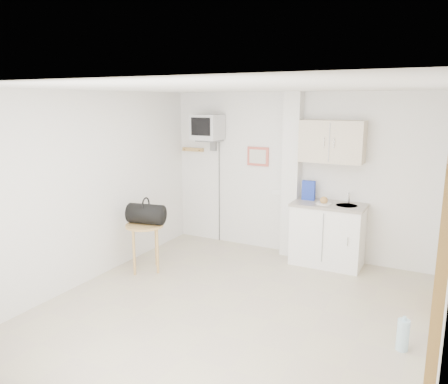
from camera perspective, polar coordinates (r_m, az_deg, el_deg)
The scene contains 7 objects.
ground at distance 5.20m, azimuth 1.03°, elevation -15.32°, with size 4.50×4.50×0.00m, color #B4A690.
room_envelope at distance 4.68m, azimuth 4.22°, elevation 1.54°, with size 4.24×4.54×2.55m.
kitchenette at distance 6.51m, azimuth 13.51°, elevation -2.40°, with size 1.03×0.58×2.10m.
crt_television at distance 7.10m, azimuth -2.17°, elevation 8.34°, with size 0.44×0.45×2.15m.
round_table at distance 6.25m, azimuth -10.31°, elevation -5.15°, with size 0.53×0.53×0.67m.
duffel_bag at distance 6.22m, azimuth -10.14°, elevation -2.80°, with size 0.55×0.37×0.38m.
water_bottle at distance 4.75m, azimuth 22.33°, elevation -16.87°, with size 0.12×0.12×0.35m.
Camera 1 is at (2.05, -4.14, 2.38)m, focal length 35.00 mm.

